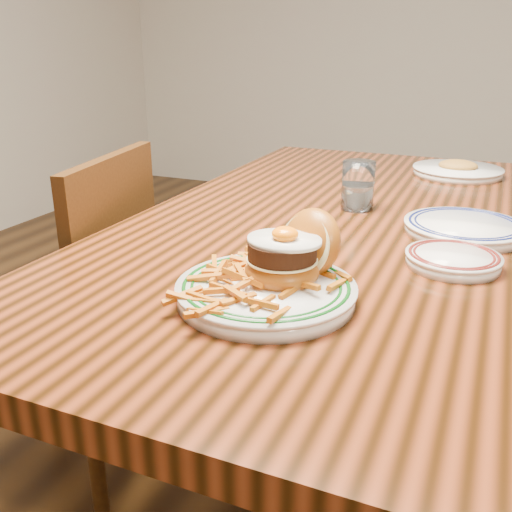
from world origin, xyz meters
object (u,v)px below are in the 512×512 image
at_px(chair_left, 80,316).
at_px(side_plate, 453,258).
at_px(table, 336,255).
at_px(main_plate, 274,276).

distance_m(chair_left, side_plate, 0.91).
xyz_separation_m(table, side_plate, (0.26, -0.20, 0.10)).
relative_size(chair_left, main_plate, 3.03).
relative_size(main_plate, side_plate, 1.78).
height_order(table, side_plate, side_plate).
height_order(table, chair_left, chair_left).
height_order(chair_left, main_plate, main_plate).
bearing_deg(chair_left, main_plate, -32.97).
relative_size(table, main_plate, 5.53).
relative_size(table, side_plate, 9.86).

